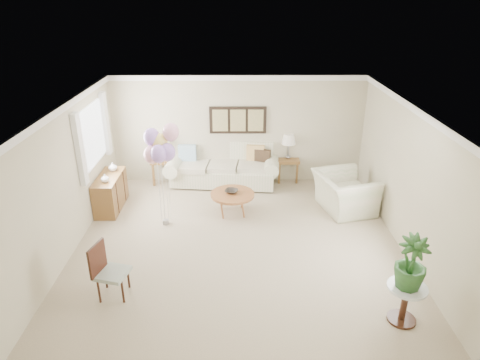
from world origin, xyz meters
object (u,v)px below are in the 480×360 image
(sofa, at_px, (224,167))
(balloon_cluster, at_px, (160,146))
(accent_chair, at_px, (107,269))
(coffee_table, at_px, (232,195))
(armchair, at_px, (344,192))

(sofa, xyz_separation_m, balloon_cluster, (-1.12, -2.05, 1.28))
(sofa, height_order, accent_chair, sofa)
(coffee_table, xyz_separation_m, balloon_cluster, (-1.35, -0.44, 1.25))
(armchair, relative_size, accent_chair, 1.35)
(coffee_table, bearing_deg, sofa, 98.17)
(balloon_cluster, bearing_deg, sofa, 61.33)
(accent_chair, bearing_deg, sofa, 69.01)
(sofa, bearing_deg, coffee_table, -81.83)
(accent_chair, height_order, balloon_cluster, balloon_cluster)
(sofa, distance_m, armchair, 2.99)
(sofa, bearing_deg, armchair, -28.87)
(armchair, bearing_deg, balloon_cluster, 84.61)
(sofa, relative_size, balloon_cluster, 1.33)
(coffee_table, relative_size, accent_chair, 1.01)
(accent_chair, distance_m, balloon_cluster, 2.59)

